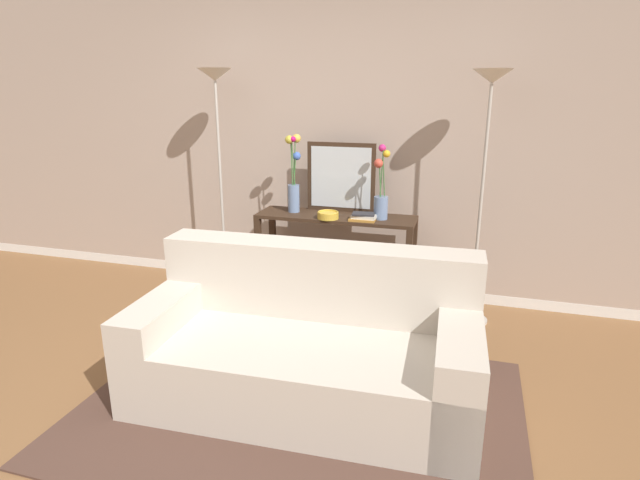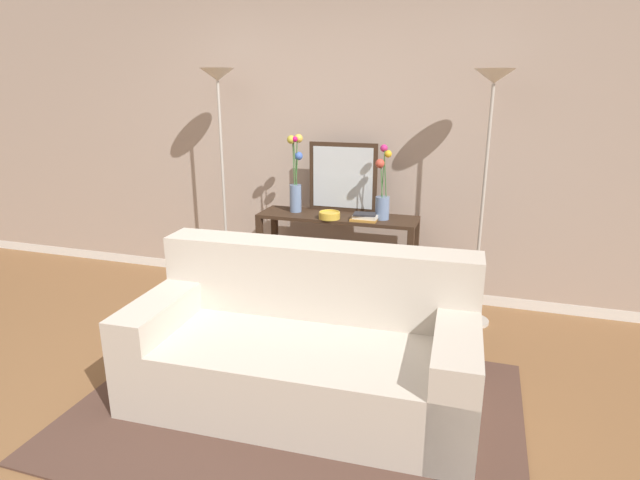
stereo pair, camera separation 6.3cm
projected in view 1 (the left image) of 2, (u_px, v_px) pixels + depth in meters
The scene contains 13 objects.
ground_plane at pixel (202, 416), 2.97m from camera, with size 16.00×16.00×0.02m, color brown.
back_wall at pixel (314, 140), 4.58m from camera, with size 12.00×0.15×2.71m.
area_rug at pixel (299, 409), 3.01m from camera, with size 2.51×1.78×0.01m.
couch at pixel (307, 349), 3.08m from camera, with size 2.01×1.01×0.88m.
console_table at pixel (336, 243), 4.35m from camera, with size 1.32×0.38×0.78m.
floor_lamp_left at pixel (217, 121), 4.31m from camera, with size 0.28×0.28×1.95m.
floor_lamp_right at pixel (488, 129), 3.72m from camera, with size 0.28×0.28×1.92m.
wall_mirror at pixel (341, 177), 4.34m from camera, with size 0.58×0.02×0.58m.
vase_tall_flowers at pixel (294, 180), 4.33m from camera, with size 0.11×0.13×0.65m.
vase_short_flowers at pixel (381, 195), 4.11m from camera, with size 0.12×0.13×0.59m.
fruit_bowl at pixel (328, 215), 4.17m from camera, with size 0.17×0.17×0.06m.
book_stack at pixel (363, 217), 4.12m from camera, with size 0.21×0.15×0.06m.
book_row_under_console at pixel (293, 291), 4.60m from camera, with size 0.30×0.18×0.13m.
Camera 1 is at (1.38, -2.26, 1.81)m, focal length 29.10 mm.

